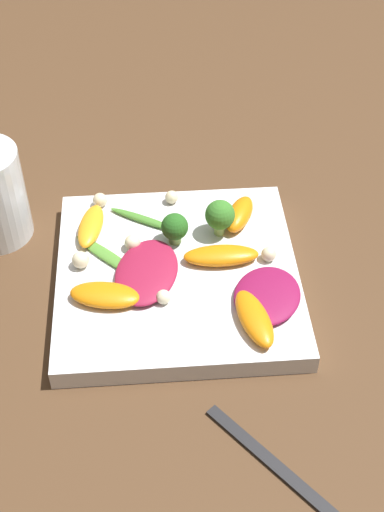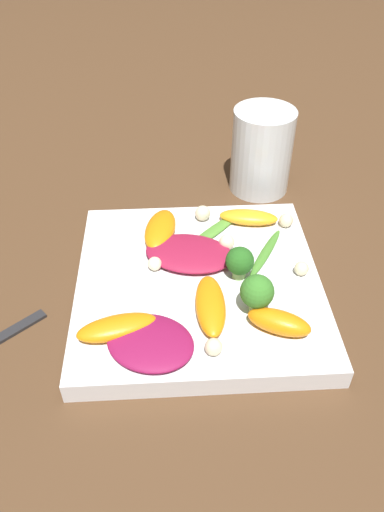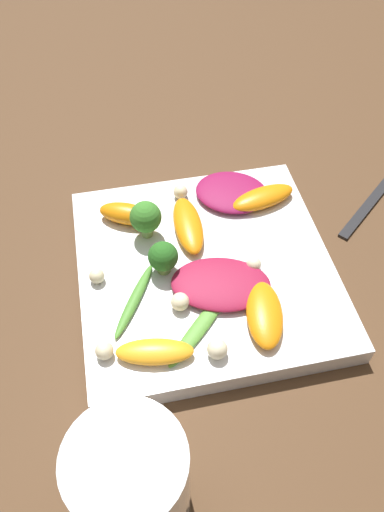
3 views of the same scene
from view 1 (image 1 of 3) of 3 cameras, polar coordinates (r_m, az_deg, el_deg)
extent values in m
plane|color=#4C331E|center=(0.76, -1.16, -2.22)|extent=(2.40, 2.40, 0.00)
cube|color=white|center=(0.75, -1.17, -1.63)|extent=(0.25, 0.25, 0.02)
cube|color=#262628|center=(0.63, 8.04, -17.27)|extent=(0.13, 0.16, 0.01)
ellipsoid|color=maroon|center=(0.71, 6.04, -3.15)|extent=(0.09, 0.10, 0.01)
ellipsoid|color=maroon|center=(0.73, -3.66, -1.27)|extent=(0.08, 0.11, 0.01)
ellipsoid|color=orange|center=(0.79, -8.10, 2.39)|extent=(0.04, 0.07, 0.01)
ellipsoid|color=orange|center=(0.71, -6.95, -3.12)|extent=(0.08, 0.05, 0.02)
ellipsoid|color=orange|center=(0.79, 3.83, 3.36)|extent=(0.05, 0.06, 0.02)
ellipsoid|color=orange|center=(0.69, 5.00, -4.99)|extent=(0.04, 0.08, 0.02)
ellipsoid|color=orange|center=(0.74, 2.34, 0.04)|extent=(0.08, 0.03, 0.02)
cylinder|color=#7A9E51|center=(0.77, -1.58, 1.54)|extent=(0.01, 0.01, 0.01)
sphere|color=#26601E|center=(0.76, -1.61, 2.35)|extent=(0.03, 0.03, 0.03)
cylinder|color=#84AD5B|center=(0.77, 2.22, 2.33)|extent=(0.01, 0.01, 0.02)
sphere|color=#387A28|center=(0.76, 2.25, 3.32)|extent=(0.03, 0.03, 0.03)
ellipsoid|color=#47842D|center=(0.79, -3.80, 2.90)|extent=(0.08, 0.05, 0.01)
ellipsoid|color=#518E33|center=(0.76, -6.74, -0.02)|extent=(0.08, 0.08, 0.01)
sphere|color=beige|center=(0.76, -4.78, 1.08)|extent=(0.02, 0.02, 0.02)
sphere|color=beige|center=(0.75, -8.91, -0.31)|extent=(0.02, 0.02, 0.02)
sphere|color=beige|center=(0.70, -2.29, -3.30)|extent=(0.01, 0.01, 0.01)
sphere|color=beige|center=(0.82, -7.37, 4.46)|extent=(0.02, 0.02, 0.02)
sphere|color=beige|center=(0.81, -1.80, 4.72)|extent=(0.02, 0.02, 0.02)
sphere|color=beige|center=(0.75, 6.16, 0.16)|extent=(0.02, 0.02, 0.02)
camera|label=2|loc=(0.65, 36.14, 21.52)|focal=35.00mm
camera|label=3|loc=(0.66, -32.22, 27.02)|focal=35.00mm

